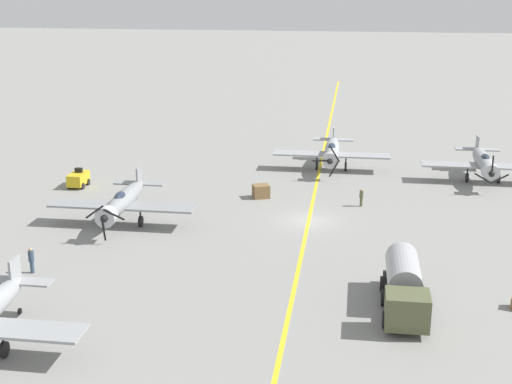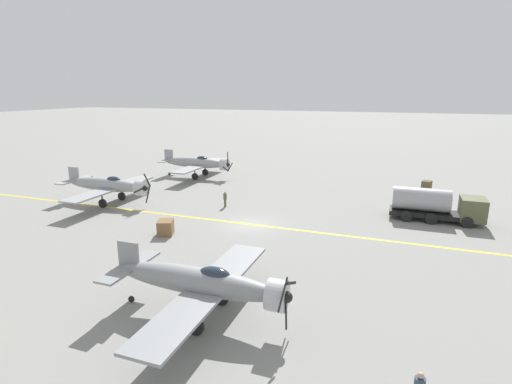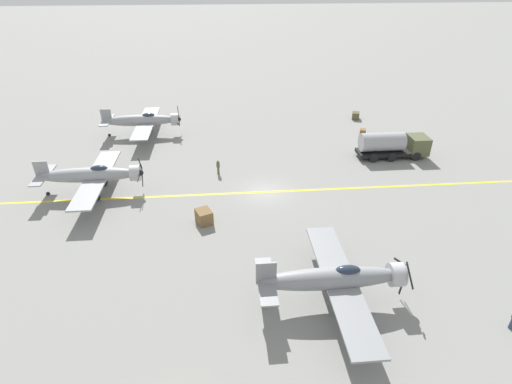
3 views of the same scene
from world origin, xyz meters
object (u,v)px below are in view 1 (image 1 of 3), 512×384
airplane_mid_right (123,201)px  supply_crate_by_tanker (261,191)px  airplane_near_center (332,151)px  fuel_tanker (404,287)px  ground_crew_walking (31,259)px  ground_crew_inspecting (361,197)px  tow_tractor (78,179)px  airplane_near_left (484,162)px

airplane_mid_right → supply_crate_by_tanker: 13.48m
airplane_near_center → airplane_mid_right: (16.13, 19.46, 0.00)m
fuel_tanker → ground_crew_walking: bearing=-4.8°
ground_crew_inspecting → supply_crate_by_tanker: ground_crew_inspecting is taller
airplane_mid_right → supply_crate_by_tanker: bearing=-151.2°
tow_tractor → ground_crew_walking: ground_crew_walking is taller
supply_crate_by_tanker → ground_crew_inspecting: bearing=172.0°
airplane_near_center → fuel_tanker: 32.49m
tow_tractor → ground_crew_inspecting: tow_tractor is taller
tow_tractor → airplane_near_center: bearing=-157.9°
airplane_mid_right → ground_crew_walking: (3.15, 10.43, -1.01)m
ground_crew_inspecting → supply_crate_by_tanker: (9.10, -1.27, -0.29)m
fuel_tanker → supply_crate_by_tanker: bearing=-61.3°
tow_tractor → ground_crew_walking: bearing=102.9°
airplane_near_center → tow_tractor: bearing=15.5°
airplane_near_center → airplane_near_left: (-14.93, 2.46, 0.00)m
fuel_tanker → airplane_near_left: bearing=-107.4°
fuel_tanker → airplane_mid_right: bearing=-29.9°
airplane_near_left → tow_tractor: bearing=1.4°
tow_tractor → supply_crate_by_tanker: (-17.91, 0.99, -0.19)m
airplane_mid_right → tow_tractor: 12.54m
airplane_near_left → supply_crate_by_tanker: airplane_near_left is taller
airplane_near_left → supply_crate_by_tanker: 22.53m
airplane_mid_right → supply_crate_by_tanker: size_ratio=8.29×
airplane_near_left → fuel_tanker: airplane_near_left is taller
ground_crew_walking → airplane_near_center: bearing=-122.8°
airplane_near_left → ground_crew_inspecting: (11.82, 9.49, -1.12)m
ground_crew_inspecting → supply_crate_by_tanker: 9.20m
airplane_near_center → tow_tractor: (23.90, 9.69, -1.22)m
ground_crew_walking → fuel_tanker: bearing=175.2°
airplane_mid_right → airplane_near_left: airplane_near_left is taller
airplane_near_left → ground_crew_walking: bearing=29.6°
airplane_near_left → ground_crew_walking: 43.86m
airplane_mid_right → fuel_tanker: size_ratio=1.50×
airplane_near_center → fuel_tanker: bearing=93.5°
airplane_near_center → ground_crew_walking: bearing=50.6°
fuel_tanker → ground_crew_inspecting: size_ratio=4.91×
airplane_near_center → ground_crew_walking: (19.29, 29.88, -1.01)m
airplane_near_center → airplane_near_left: bearing=164.0°
ground_crew_walking → tow_tractor: bearing=-77.1°
airplane_near_left → fuel_tanker: (9.26, 29.52, -0.50)m
ground_crew_walking → ground_crew_inspecting: bearing=-141.3°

